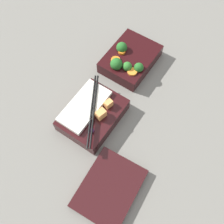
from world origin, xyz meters
TOP-DOWN VIEW (x-y plane):
  - ground_plane at (0.00, 0.00)m, footprint 3.00×3.00m
  - bento_tray_vegetable at (-0.11, -0.02)m, footprint 0.17×0.13m
  - bento_tray_rice at (0.11, -0.00)m, footprint 0.19×0.13m
  - bento_lid at (0.25, 0.15)m, footprint 0.18×0.14m

SIDE VIEW (x-z plane):
  - ground_plane at x=0.00m, z-range 0.00..0.00m
  - bento_lid at x=0.25m, z-range 0.00..0.02m
  - bento_tray_vegetable at x=-0.11m, z-range -0.01..0.06m
  - bento_tray_rice at x=0.11m, z-range -0.01..0.06m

